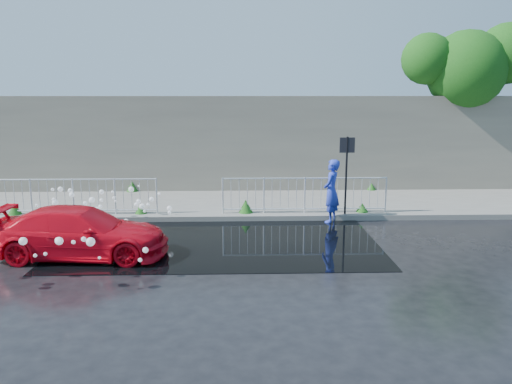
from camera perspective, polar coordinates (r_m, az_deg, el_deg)
The scene contains 13 objects.
ground at distance 12.15m, azimuth -6.71°, elevation -6.86°, with size 90.00×90.00×0.00m, color black.
pavement at distance 16.94m, azimuth -5.29°, elevation -1.35°, with size 30.00×4.00×0.15m, color #5F5F5B.
curb at distance 15.00m, azimuth -5.75°, elevation -3.01°, with size 30.00×0.25×0.16m, color #5F5F5B.
retaining_wall at distance 18.82m, azimuth -4.99°, elevation 5.55°, with size 30.00×0.60×3.50m, color #676257.
puddle at distance 13.06m, azimuth -4.15°, elevation -5.48°, with size 8.00×5.00×0.01m, color black.
sign_post at distance 15.07m, azimuth 10.31°, elevation 3.31°, with size 0.45×0.06×2.50m.
tree at distance 20.80m, azimuth 23.35°, elevation 13.20°, with size 5.08×2.94×6.33m.
railing_left at distance 15.98m, azimuth -20.17°, elevation -0.36°, with size 5.05×0.05×1.10m.
railing_right at distance 15.28m, azimuth 5.58°, elevation -0.22°, with size 5.05×0.05×1.10m.
weeds at distance 16.41m, azimuth -7.06°, elevation -0.92°, with size 12.17×3.93×0.41m.
water_spray at distance 13.21m, azimuth -19.51°, elevation -2.60°, with size 3.66×5.60×1.06m.
red_car at distance 12.28m, azimuth -19.44°, elevation -4.39°, with size 1.64×4.03×1.17m, color red.
person at distance 14.78m, azimuth 8.61°, elevation 0.10°, with size 0.68×0.45×1.87m, color #273AC6.
Camera 1 is at (1.06, -11.50, 3.76)m, focal length 35.00 mm.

